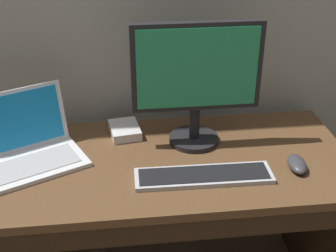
% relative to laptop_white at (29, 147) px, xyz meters
% --- Properties ---
extents(desk, '(1.53, 0.64, 0.71)m').
position_rel_laptop_white_xyz_m(desk, '(0.43, -0.06, -0.28)').
color(desk, brown).
rests_on(desk, ground).
extents(laptop_white, '(0.43, 0.39, 0.24)m').
position_rel_laptop_white_xyz_m(laptop_white, '(0.00, 0.00, 0.00)').
color(laptop_white, white).
rests_on(laptop_white, desk).
extents(external_monitor, '(0.48, 0.20, 0.49)m').
position_rel_laptop_white_xyz_m(external_monitor, '(0.62, 0.05, 0.22)').
color(external_monitor, black).
rests_on(external_monitor, desk).
extents(wired_keyboard, '(0.48, 0.13, 0.02)m').
position_rel_laptop_white_xyz_m(wired_keyboard, '(0.61, -0.19, -0.05)').
color(wired_keyboard, '#BCBCC1').
rests_on(wired_keyboard, desk).
extents(computer_mouse, '(0.07, 0.13, 0.04)m').
position_rel_laptop_white_xyz_m(computer_mouse, '(0.95, -0.17, -0.03)').
color(computer_mouse, '#38383D').
rests_on(computer_mouse, desk).
extents(external_drive_box, '(0.13, 0.16, 0.04)m').
position_rel_laptop_white_xyz_m(external_drive_box, '(0.35, 0.15, -0.04)').
color(external_drive_box, silver).
rests_on(external_drive_box, desk).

